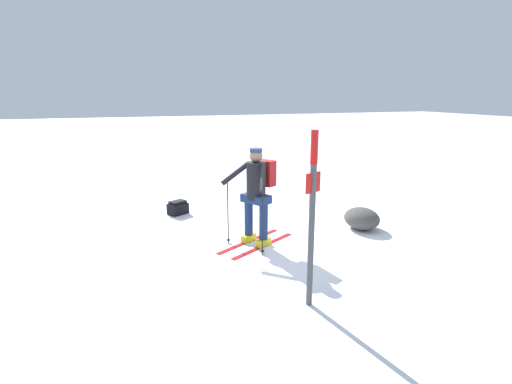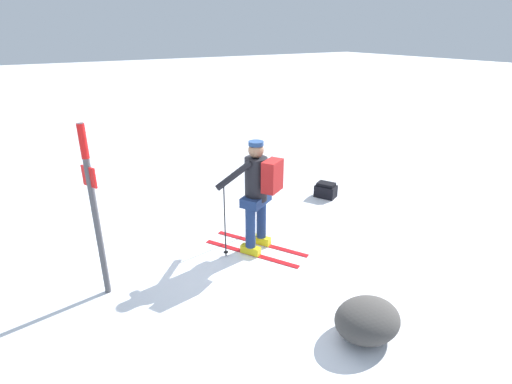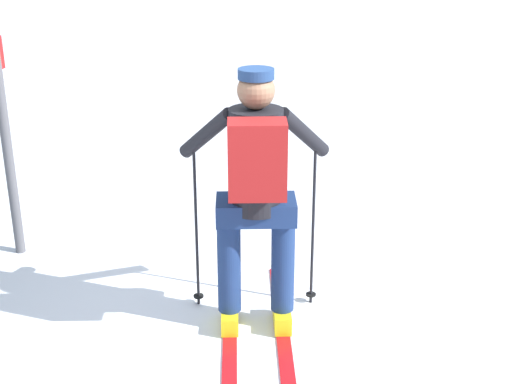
% 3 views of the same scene
% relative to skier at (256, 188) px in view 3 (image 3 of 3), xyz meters
% --- Properties ---
extents(ground_plane, '(80.00, 80.00, 0.00)m').
position_rel_skier_xyz_m(ground_plane, '(-0.03, -0.08, -0.99)').
color(ground_plane, white).
extents(skier, '(1.19, 1.59, 1.71)m').
position_rel_skier_xyz_m(skier, '(0.00, 0.00, 0.00)').
color(skier, red).
rests_on(skier, ground_plane).
extents(trail_marker, '(0.11, 0.23, 2.20)m').
position_rel_skier_xyz_m(trail_marker, '(-2.21, 0.11, 0.31)').
color(trail_marker, '#4C4C51').
rests_on(trail_marker, ground_plane).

